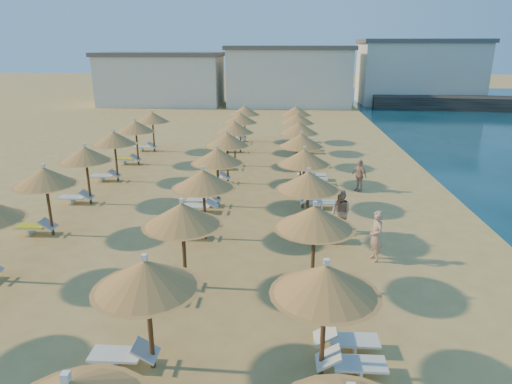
# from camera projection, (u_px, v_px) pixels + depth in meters

# --- Properties ---
(ground) EXTENTS (220.00, 220.00, 0.00)m
(ground) POSITION_uv_depth(u_px,v_px,m) (250.00, 260.00, 16.50)
(ground) COLOR tan
(ground) RESTS_ON ground
(jetty) EXTENTS (30.26, 7.26, 1.50)m
(jetty) POSITION_uv_depth(u_px,v_px,m) (503.00, 104.00, 53.76)
(jetty) COLOR black
(jetty) RESTS_ON ground
(hotel_blocks) EXTENTS (48.69, 11.83, 8.10)m
(hotel_blocks) POSITION_uv_depth(u_px,v_px,m) (300.00, 75.00, 58.29)
(hotel_blocks) COLOR beige
(hotel_blocks) RESTS_ON ground
(parasol_row_east) EXTENTS (2.51, 37.11, 3.00)m
(parasol_row_east) POSITION_uv_depth(u_px,v_px,m) (306.00, 169.00, 19.19)
(parasol_row_east) COLOR brown
(parasol_row_east) RESTS_ON ground
(parasol_row_west) EXTENTS (2.51, 37.11, 3.00)m
(parasol_row_west) POSITION_uv_depth(u_px,v_px,m) (211.00, 167.00, 19.42)
(parasol_row_west) COLOR brown
(parasol_row_west) RESTS_ON ground
(parasol_row_inland) EXTENTS (2.51, 25.58, 3.00)m
(parasol_row_inland) POSITION_uv_depth(u_px,v_px,m) (85.00, 155.00, 21.60)
(parasol_row_inland) COLOR brown
(parasol_row_inland) RESTS_ON ground
(loungers) EXTENTS (13.38, 35.21, 0.66)m
(loungers) POSITION_uv_depth(u_px,v_px,m) (219.00, 212.00, 20.26)
(loungers) COLOR white
(loungers) RESTS_ON ground
(beachgoer_a) EXTENTS (0.59, 0.77, 1.89)m
(beachgoer_a) POSITION_uv_depth(u_px,v_px,m) (376.00, 236.00, 16.21)
(beachgoer_a) COLOR tan
(beachgoer_a) RESTS_ON ground
(beachgoer_b) EXTENTS (1.04, 1.12, 1.85)m
(beachgoer_b) POSITION_uv_depth(u_px,v_px,m) (341.00, 212.00, 18.58)
(beachgoer_b) COLOR tan
(beachgoer_b) RESTS_ON ground
(beachgoer_c) EXTENTS (0.92, 1.05, 1.70)m
(beachgoer_c) POSITION_uv_depth(u_px,v_px,m) (359.00, 175.00, 24.09)
(beachgoer_c) COLOR tan
(beachgoer_c) RESTS_ON ground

